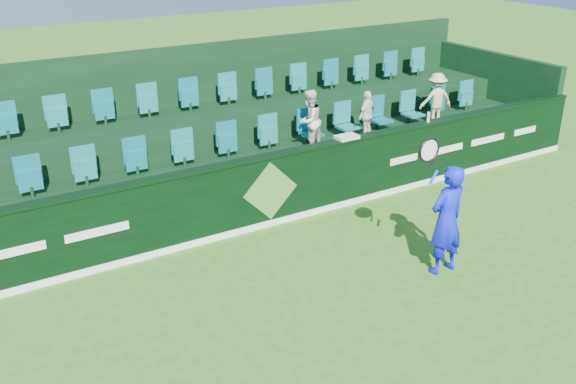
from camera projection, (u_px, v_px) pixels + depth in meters
ground at (414, 336)px, 8.66m from camera, size 60.00×60.00×0.00m
sponsor_hoarding at (268, 190)px, 11.53m from camera, size 16.00×0.25×1.35m
stand_tier_front at (240, 184)px, 12.50m from camera, size 16.00×2.00×0.80m
stand_tier_back at (199, 145)px, 13.89m from camera, size 16.00×1.80×1.30m
stand_rear at (189, 114)px, 14.01m from camera, size 16.00×4.10×2.60m
seat_row_front at (229, 144)px, 12.53m from camera, size 13.50×0.50×0.60m
seat_row_back at (191, 99)px, 13.75m from camera, size 13.50×0.50×0.60m
tennis_player at (446, 219)px, 9.88m from camera, size 1.20×0.46×2.44m
spectator_left at (309, 121)px, 12.87m from camera, size 0.75×0.68×1.26m
spectator_middle at (367, 115)px, 13.62m from camera, size 0.66×0.46×1.04m
spectator_right at (436, 99)px, 14.52m from camera, size 0.85×0.62×1.19m
towel at (347, 137)px, 12.07m from camera, size 0.42×0.27×0.06m
drinks_bottle at (428, 117)px, 13.02m from camera, size 0.07×0.07×0.20m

